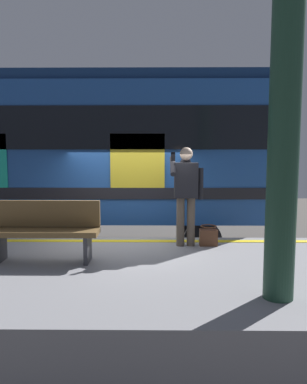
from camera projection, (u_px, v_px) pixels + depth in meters
name	position (u px, v px, depth m)	size (l,w,h in m)	color
ground_plane	(125.00, 284.00, 7.70)	(25.00, 25.00, 0.00)	#4C4742
platform	(113.00, 299.00, 5.75)	(15.38, 3.82, 0.92)	gray
safety_line	(123.00, 241.00, 7.29)	(15.07, 0.16, 0.01)	yellow
track_rail_near	(130.00, 257.00, 9.30)	(19.99, 0.08, 0.16)	slate
track_rail_far	(134.00, 242.00, 10.72)	(19.99, 0.08, 0.16)	slate
train_carriage	(72.00, 148.00, 9.73)	(9.43, 2.76, 4.08)	#1E478C
passenger	(186.00, 188.00, 6.86)	(0.57, 0.55, 1.70)	brown
handbag	(208.00, 236.00, 6.96)	(0.31, 0.28, 0.35)	#59331E
station_column	(285.00, 114.00, 4.35)	(0.34, 0.34, 4.14)	#1E3F2D
bench	(45.00, 229.00, 6.02)	(1.64, 0.44, 0.90)	brown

